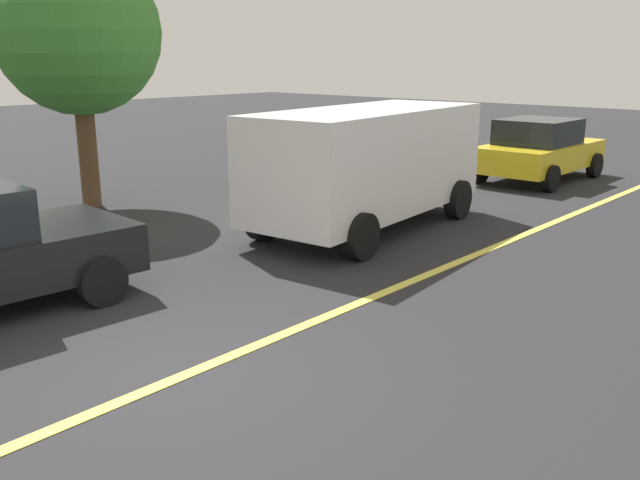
# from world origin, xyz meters

# --- Properties ---
(ground_plane) EXTENTS (80.00, 80.00, 0.00)m
(ground_plane) POSITION_xyz_m (0.00, 0.00, 0.00)
(ground_plane) COLOR #262628
(lane_marking_centre) EXTENTS (28.00, 0.16, 0.01)m
(lane_marking_centre) POSITION_xyz_m (3.00, 0.00, 0.01)
(lane_marking_centre) COLOR #E0D14C
(white_van) EXTENTS (5.38, 2.69, 2.20)m
(white_van) POSITION_xyz_m (6.18, 2.41, 1.27)
(white_van) COLOR white
(white_van) RESTS_ON ground_plane
(car_yellow_behind_van) EXTENTS (4.02, 2.08, 1.58)m
(car_yellow_behind_van) POSITION_xyz_m (13.16, 2.32, 0.80)
(car_yellow_behind_van) COLOR gold
(car_yellow_behind_van) RESTS_ON ground_plane
(tree_left_verge) EXTENTS (3.35, 3.35, 5.27)m
(tree_left_verge) POSITION_xyz_m (3.78, 8.02, 3.57)
(tree_left_verge) COLOR #513823
(tree_left_verge) RESTS_ON ground_plane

